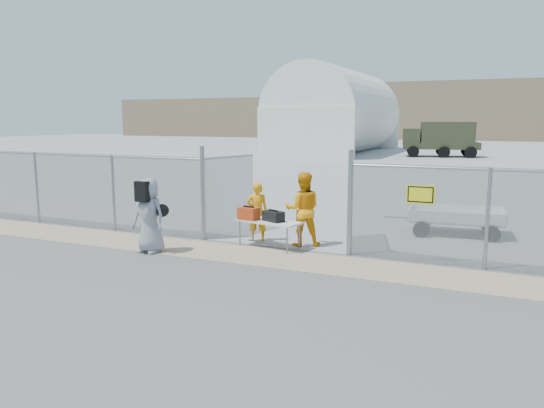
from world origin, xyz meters
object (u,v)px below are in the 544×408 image
at_px(security_worker_left, 257,212).
at_px(visitor, 149,215).
at_px(folding_table, 269,234).
at_px(security_worker_right, 303,209).
at_px(utility_trailer, 456,221).

xyz_separation_m(security_worker_left, visitor, (-1.86, -2.13, 0.12)).
relative_size(folding_table, visitor, 0.90).
xyz_separation_m(security_worker_left, security_worker_right, (1.28, 0.00, 0.16)).
height_order(folding_table, security_worker_left, security_worker_left).
height_order(folding_table, security_worker_right, security_worker_right).
height_order(security_worker_left, visitor, visitor).
distance_m(security_worker_left, utility_trailer, 5.60).
height_order(security_worker_right, visitor, security_worker_right).
bearing_deg(security_worker_right, security_worker_left, -22.78).
xyz_separation_m(security_worker_right, visitor, (-3.14, -2.13, -0.04)).
distance_m(folding_table, utility_trailer, 5.44).
bearing_deg(folding_table, security_worker_left, 149.01).
bearing_deg(visitor, utility_trailer, 41.90).
distance_m(security_worker_right, utility_trailer, 4.59).
height_order(folding_table, utility_trailer, utility_trailer).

